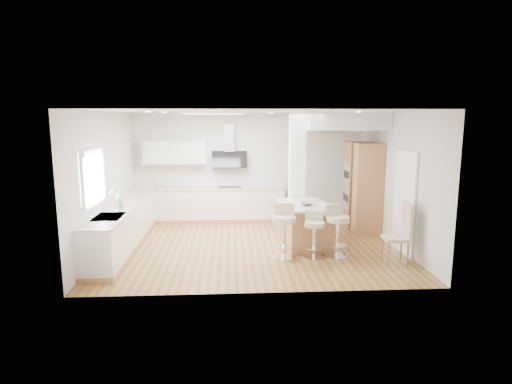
{
  "coord_description": "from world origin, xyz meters",
  "views": [
    {
      "loc": [
        -0.46,
        -8.73,
        2.68
      ],
      "look_at": [
        0.07,
        0.4,
        1.08
      ],
      "focal_mm": 30.0,
      "sensor_mm": 36.0,
      "label": 1
    }
  ],
  "objects": [
    {
      "name": "wall_right",
      "position": [
        3.0,
        0.0,
        1.4
      ],
      "size": [
        0.04,
        5.0,
        2.8
      ],
      "primitive_type": "cube",
      "color": "silver",
      "rests_on": "ground"
    },
    {
      "name": "wall_back",
      "position": [
        0.0,
        2.5,
        1.4
      ],
      "size": [
        6.0,
        0.04,
        2.8
      ],
      "primitive_type": "cube",
      "color": "silver",
      "rests_on": "ground"
    },
    {
      "name": "counter_back",
      "position": [
        -0.91,
        2.22,
        0.7
      ],
      "size": [
        3.62,
        0.63,
        2.5
      ],
      "color": "#BC7F50",
      "rests_on": "ground"
    },
    {
      "name": "window_left",
      "position": [
        -2.96,
        -0.9,
        1.69
      ],
      "size": [
        0.06,
        1.28,
        1.07
      ],
      "color": "white",
      "rests_on": "ground"
    },
    {
      "name": "oven_column",
      "position": [
        2.68,
        1.23,
        1.05
      ],
      "size": [
        0.63,
        1.21,
        2.1
      ],
      "color": "#BC7F50",
      "rests_on": "ground"
    },
    {
      "name": "skylight",
      "position": [
        -0.79,
        0.6,
        2.77
      ],
      "size": [
        4.1,
        2.1,
        0.06
      ],
      "color": "white",
      "rests_on": "ground"
    },
    {
      "name": "dining_chair",
      "position": [
        2.67,
        -1.26,
        0.62
      ],
      "size": [
        0.47,
        0.47,
        1.15
      ],
      "rotation": [
        0.0,
        0.0,
        -0.05
      ],
      "color": "beige",
      "rests_on": "ground"
    },
    {
      "name": "ground",
      "position": [
        0.0,
        0.0,
        0.0
      ],
      "size": [
        6.0,
        6.0,
        0.0
      ],
      "primitive_type": "plane",
      "color": "olive",
      "rests_on": "ground"
    },
    {
      "name": "counter_left",
      "position": [
        -2.7,
        0.23,
        0.46
      ],
      "size": [
        0.63,
        4.5,
        1.35
      ],
      "color": "#BC7F50",
      "rests_on": "ground"
    },
    {
      "name": "ceiling",
      "position": [
        0.0,
        0.0,
        0.0
      ],
      "size": [
        6.0,
        5.0,
        0.02
      ],
      "primitive_type": "cube",
      "color": "silver",
      "rests_on": "ground"
    },
    {
      "name": "soffit",
      "position": [
        2.1,
        1.4,
        2.6
      ],
      "size": [
        1.78,
        2.2,
        0.4
      ],
      "color": "silver",
      "rests_on": "ground"
    },
    {
      "name": "doorway_right",
      "position": [
        2.97,
        -0.6,
        1.0
      ],
      "size": [
        0.05,
        1.0,
        2.1
      ],
      "color": "#403A32",
      "rests_on": "ground"
    },
    {
      "name": "bar_stool_b",
      "position": [
        1.12,
        -0.87,
        0.51
      ],
      "size": [
        0.45,
        0.45,
        0.91
      ],
      "rotation": [
        0.0,
        0.0,
        -0.11
      ],
      "color": "silver",
      "rests_on": "ground"
    },
    {
      "name": "pillar",
      "position": [
        1.05,
        0.95,
        1.4
      ],
      "size": [
        0.35,
        0.35,
        2.8
      ],
      "color": "white",
      "rests_on": "ground"
    },
    {
      "name": "peninsula",
      "position": [
        1.08,
        0.02,
        0.45
      ],
      "size": [
        1.11,
        1.54,
        0.95
      ],
      "rotation": [
        0.0,
        0.0,
        0.11
      ],
      "color": "#BC7F50",
      "rests_on": "ground"
    },
    {
      "name": "bar_stool_a",
      "position": [
        0.54,
        -0.85,
        0.59
      ],
      "size": [
        0.52,
        0.52,
        1.05
      ],
      "rotation": [
        0.0,
        0.0,
        -0.12
      ],
      "color": "silver",
      "rests_on": "ground"
    },
    {
      "name": "wall_left",
      "position": [
        -3.0,
        0.0,
        1.4
      ],
      "size": [
        0.04,
        5.0,
        2.8
      ],
      "primitive_type": "cube",
      "color": "silver",
      "rests_on": "ground"
    },
    {
      "name": "bar_stool_c",
      "position": [
        1.57,
        -0.82,
        0.57
      ],
      "size": [
        0.61,
        0.61,
        1.02
      ],
      "rotation": [
        0.0,
        0.0,
        0.42
      ],
      "color": "silver",
      "rests_on": "ground"
    }
  ]
}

